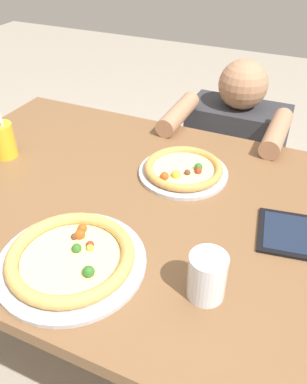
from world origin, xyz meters
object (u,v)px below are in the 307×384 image
Objects in this scene: pizza_near at (70,258)px; diner_seated at (230,175)px; pizza_far at (183,170)px; drink_cup_colored at (3,140)px; water_cup_clear at (207,276)px; tablet at (306,237)px.

diner_seated reaches higher than pizza_near.
pizza_far is at bearing 76.92° from pizza_near.
drink_cup_colored is 1.83× the size of water_cup_clear.
water_cup_clear is at bearing -63.26° from pizza_far.
drink_cup_colored reaches higher than pizza_near.
water_cup_clear is at bearing -79.99° from diner_seated.
pizza_far is 1.05× the size of tablet.
tablet is at bearing -63.32° from diner_seated.
pizza_far reaches higher than tablet.
water_cup_clear is (0.79, -0.28, -0.00)m from drink_cup_colored.
pizza_far is at bearing 116.74° from water_cup_clear.
drink_cup_colored is at bearing 145.60° from pizza_near.
diner_seated is (-0.35, 0.69, -0.34)m from tablet.
drink_cup_colored is 0.97m from tablet.
pizza_far is 0.47m from water_cup_clear.
tablet is at bearing 56.88° from water_cup_clear.
drink_cup_colored is 1.01m from diner_seated.
pizza_far is 1.36× the size of drink_cup_colored.
water_cup_clear is 0.12× the size of diner_seated.
drink_cup_colored reaches higher than tablet.
pizza_near is 3.16× the size of water_cup_clear.
drink_cup_colored is 0.83m from water_cup_clear.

